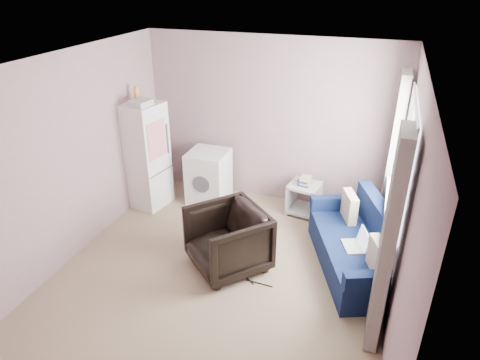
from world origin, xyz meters
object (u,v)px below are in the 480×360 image
object	(u,v)px
washing_machine	(209,175)
side_table	(304,196)
armchair	(228,237)
fridge	(145,155)
sofa	(360,248)

from	to	relation	value
washing_machine	side_table	world-z (taller)	washing_machine
armchair	washing_machine	xyz separation A→B (m)	(-0.87, 1.48, -0.00)
armchair	fridge	distance (m)	2.07
fridge	sofa	distance (m)	3.33
fridge	side_table	bearing A→B (deg)	21.80
armchair	fridge	world-z (taller)	fridge
armchair	side_table	distance (m)	1.70
side_table	sofa	bearing A→B (deg)	-49.99
fridge	washing_machine	world-z (taller)	fridge
fridge	sofa	xyz separation A→B (m)	(3.23, -0.59, -0.53)
washing_machine	sofa	bearing A→B (deg)	-22.39
fridge	washing_machine	distance (m)	1.01
washing_machine	sofa	size ratio (longest dim) A/B	0.43
side_table	fridge	bearing A→B (deg)	-168.32
sofa	fridge	bearing A→B (deg)	147.40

